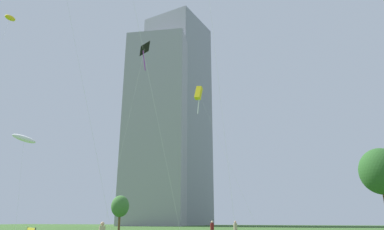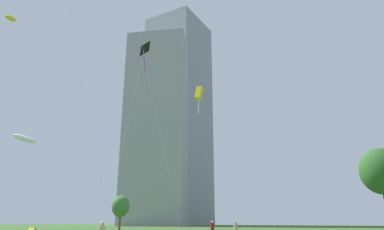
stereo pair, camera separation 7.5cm
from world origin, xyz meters
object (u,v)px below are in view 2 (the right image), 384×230
object	(u,v)px
kite_flying_3	(11,18)
distant_highrise_1	(157,126)
kite_flying_1	(144,52)
park_tree_1	(121,206)
person_standing_1	(236,228)
distant_highrise_0	(178,116)
kite_flying_2	(199,94)
park_tree_0	(382,172)
kite_flying_5	(25,139)
person_standing_0	(212,228)

from	to	relation	value
kite_flying_3	distant_highrise_1	bearing A→B (deg)	101.67
kite_flying_1	park_tree_1	bearing A→B (deg)	125.47
person_standing_1	distant_highrise_0	xyz separation A→B (m)	(-44.38, 95.62, 44.82)
person_standing_1	park_tree_1	world-z (taller)	park_tree_1
kite_flying_1	kite_flying_2	xyz separation A→B (m)	(4.98, 5.92, -3.84)
park_tree_0	distant_highrise_0	xyz separation A→B (m)	(-58.21, 99.09, 39.98)
kite_flying_2	kite_flying_5	bearing A→B (deg)	-161.92
distant_highrise_0	park_tree_1	bearing A→B (deg)	-63.73
kite_flying_3	park_tree_1	bearing A→B (deg)	69.60
park_tree_1	person_standing_0	bearing A→B (deg)	-33.62
kite_flying_3	kite_flying_5	size ratio (longest dim) A/B	2.36
kite_flying_3	park_tree_1	xyz separation A→B (m)	(7.23, 19.44, -23.98)
kite_flying_2	person_standing_0	bearing A→B (deg)	-45.02
person_standing_1	distant_highrise_1	distance (m)	96.87
kite_flying_3	distant_highrise_1	size ratio (longest dim) A/B	0.39
kite_flying_2	distant_highrise_1	distance (m)	88.34
kite_flying_2	park_tree_0	xyz separation A→B (m)	(18.37, -5.29, -11.52)
kite_flying_3	park_tree_0	distance (m)	47.73
kite_flying_5	kite_flying_3	bearing A→B (deg)	-142.54
kite_flying_1	distant_highrise_0	distance (m)	108.46
park_tree_1	distant_highrise_0	xyz separation A→B (m)	(-23.29, 83.49, 41.89)
park_tree_1	distant_highrise_1	xyz separation A→B (m)	(-24.75, 65.32, 32.93)
kite_flying_1	distant_highrise_0	xyz separation A→B (m)	(-34.85, 99.72, 24.61)
kite_flying_1	kite_flying_5	size ratio (longest dim) A/B	1.81
kite_flying_1	kite_flying_3	xyz separation A→B (m)	(-18.79, -3.22, 6.70)
kite_flying_3	distant_highrise_0	distance (m)	105.71
kite_flying_2	kite_flying_3	distance (m)	27.56
park_tree_1	distant_highrise_0	distance (m)	96.27
kite_flying_1	distant_highrise_0	bearing A→B (deg)	109.26
park_tree_0	kite_flying_1	bearing A→B (deg)	-178.46
kite_flying_5	park_tree_1	distance (m)	19.09
kite_flying_5	distant_highrise_1	xyz separation A→B (m)	(-20.64, 82.36, 25.38)
kite_flying_5	person_standing_1	bearing A→B (deg)	11.05
kite_flying_3	park_tree_0	bearing A→B (deg)	5.21
person_standing_1	distant_highrise_1	size ratio (longest dim) A/B	0.02
person_standing_1	distant_highrise_0	world-z (taller)	distant_highrise_0
kite_flying_5	park_tree_0	world-z (taller)	kite_flying_5
park_tree_0	park_tree_1	world-z (taller)	park_tree_0
kite_flying_1	kite_flying_3	size ratio (longest dim) A/B	0.77
kite_flying_3	kite_flying_1	bearing A→B (deg)	9.72
person_standing_0	distant_highrise_1	distance (m)	95.94
kite_flying_5	distant_highrise_0	xyz separation A→B (m)	(-19.19, 100.54, 34.33)
kite_flying_3	park_tree_0	size ratio (longest dim) A/B	3.65
kite_flying_3	kite_flying_5	distance (m)	16.89
person_standing_0	distant_highrise_0	world-z (taller)	distant_highrise_0
kite_flying_5	distant_highrise_0	world-z (taller)	distant_highrise_0
kite_flying_2	park_tree_1	xyz separation A→B (m)	(-16.54, 10.30, -13.43)
person_standing_1	kite_flying_3	world-z (taller)	kite_flying_3
person_standing_0	park_tree_0	world-z (taller)	park_tree_0
person_standing_1	distant_highrise_0	size ratio (longest dim) A/B	0.02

